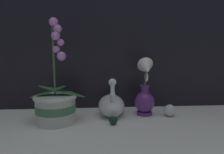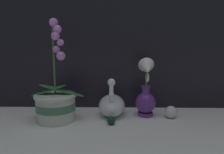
# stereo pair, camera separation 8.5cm
# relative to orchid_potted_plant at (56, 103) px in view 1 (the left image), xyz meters

# --- Properties ---
(ground_plane) EXTENTS (2.80, 2.80, 0.00)m
(ground_plane) POSITION_rel_orchid_potted_plant_xyz_m (0.24, -0.09, -0.08)
(ground_plane) COLOR silver
(orchid_potted_plant) EXTENTS (0.24, 0.18, 0.44)m
(orchid_potted_plant) POSITION_rel_orchid_potted_plant_xyz_m (0.00, 0.00, 0.00)
(orchid_potted_plant) COLOR beige
(orchid_potted_plant) RESTS_ON ground_plane
(swan_figurine) EXTENTS (0.12, 0.20, 0.19)m
(swan_figurine) POSITION_rel_orchid_potted_plant_xyz_m (0.25, 0.08, -0.03)
(swan_figurine) COLOR white
(swan_figurine) RESTS_ON ground_plane
(blue_vase) EXTENTS (0.09, 0.12, 0.27)m
(blue_vase) POSITION_rel_orchid_potted_plant_xyz_m (0.40, 0.07, 0.02)
(blue_vase) COLOR #602D7F
(blue_vase) RESTS_ON ground_plane
(glass_sphere) EXTENTS (0.06, 0.06, 0.06)m
(glass_sphere) POSITION_rel_orchid_potted_plant_xyz_m (0.51, 0.04, -0.06)
(glass_sphere) COLOR silver
(glass_sphere) RESTS_ON ground_plane
(glass_bauble) EXTENTS (0.04, 0.04, 0.04)m
(glass_bauble) POSITION_rel_orchid_potted_plant_xyz_m (0.24, -0.04, -0.07)
(glass_bauble) COLOR #142D23
(glass_bauble) RESTS_ON ground_plane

